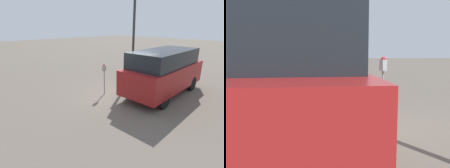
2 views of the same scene
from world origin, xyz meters
The scene contains 4 objects.
ground_plane centered at (0.00, 0.00, 0.00)m, with size 80.00×80.00×0.00m, color #60564C.
parking_meter_near centered at (-0.72, 0.63, 1.15)m, with size 0.22×0.15×1.57m.
lamp_post centered at (2.77, 1.77, 1.65)m, with size 0.44×0.44×5.29m.
parked_van centered at (1.49, -1.40, 1.22)m, with size 5.12×2.24×2.26m.
Camera 1 is at (-6.16, -5.84, 3.37)m, focal length 28.00 mm.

